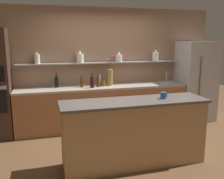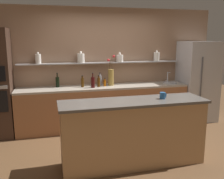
{
  "view_description": "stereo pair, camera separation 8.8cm",
  "coord_description": "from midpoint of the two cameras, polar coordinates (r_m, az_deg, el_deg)",
  "views": [
    {
      "loc": [
        -1.3,
        -3.92,
        1.92
      ],
      "look_at": [
        -0.11,
        0.36,
        1.02
      ],
      "focal_mm": 40.0,
      "sensor_mm": 36.0,
      "label": 1
    },
    {
      "loc": [
        -1.21,
        -3.94,
        1.92
      ],
      "look_at": [
        -0.11,
        0.36,
        1.02
      ],
      "focal_mm": 40.0,
      "sensor_mm": 36.0,
      "label": 2
    }
  ],
  "objects": [
    {
      "name": "bottle_spirit_0",
      "position": [
        5.31,
        -3.69,
        1.72
      ],
      "size": [
        0.06,
        0.06,
        0.25
      ],
      "color": "#4C2D0C",
      "rests_on": "back_counter_unit"
    },
    {
      "name": "bottle_spirit_4",
      "position": [
        5.31,
        -7.42,
        1.63
      ],
      "size": [
        0.06,
        0.06,
        0.25
      ],
      "color": "#4C2D0C",
      "rests_on": "back_counter_unit"
    },
    {
      "name": "bottle_wine_2",
      "position": [
        5.22,
        -5.05,
        1.67
      ],
      "size": [
        0.08,
        0.08,
        0.31
      ],
      "color": "#380C0C",
      "rests_on": "back_counter_unit"
    },
    {
      "name": "bottle_wine_3",
      "position": [
        5.38,
        -13.03,
        1.67
      ],
      "size": [
        0.08,
        0.08,
        0.31
      ],
      "color": "black",
      "rests_on": "back_counter_unit"
    },
    {
      "name": "coffee_mug",
      "position": [
        3.91,
        11.01,
        -1.32
      ],
      "size": [
        0.11,
        0.09,
        0.1
      ],
      "color": "#235184",
      "rests_on": "island_counter"
    },
    {
      "name": "island_counter",
      "position": [
        3.9,
        4.44,
        -9.75
      ],
      "size": [
        2.24,
        0.61,
        1.02
      ],
      "color": "tan",
      "rests_on": "ground_plane"
    },
    {
      "name": "ground_plane",
      "position": [
        4.55,
        2.06,
        -13.52
      ],
      "size": [
        12.0,
        12.0,
        0.0
      ],
      "primitive_type": "plane",
      "color": "brown"
    },
    {
      "name": "bottle_sauce_5",
      "position": [
        5.38,
        -2.33,
        1.53
      ],
      "size": [
        0.06,
        0.06,
        0.18
      ],
      "color": "#9E4C0A",
      "rests_on": "back_counter_unit"
    },
    {
      "name": "refrigerator",
      "position": [
        6.26,
        18.2,
        1.83
      ],
      "size": [
        0.81,
        0.73,
        1.87
      ],
      "color": "#B7B7BC",
      "rests_on": "ground_plane"
    },
    {
      "name": "sink_fixture",
      "position": [
        5.94,
        12.32,
        1.72
      ],
      "size": [
        0.32,
        0.32,
        0.25
      ],
      "color": "#B7B7BC",
      "rests_on": "back_counter_unit"
    },
    {
      "name": "flower_vase",
      "position": [
        5.46,
        -0.92,
        3.11
      ],
      "size": [
        0.16,
        0.14,
        0.66
      ],
      "color": "olive",
      "rests_on": "back_counter_unit"
    },
    {
      "name": "back_wall_unit",
      "position": [
        5.7,
        -2.72,
        5.24
      ],
      "size": [
        5.2,
        0.28,
        2.6
      ],
      "color": "#937056",
      "rests_on": "ground_plane"
    },
    {
      "name": "back_counter_unit",
      "position": [
        5.5,
        -2.47,
        -3.94
      ],
      "size": [
        3.68,
        0.62,
        0.92
      ],
      "color": "#99603D",
      "rests_on": "ground_plane"
    },
    {
      "name": "bottle_spirit_1",
      "position": [
        5.48,
        -3.43,
        2.17
      ],
      "size": [
        0.07,
        0.07,
        0.28
      ],
      "color": "gray",
      "rests_on": "back_counter_unit"
    }
  ]
}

